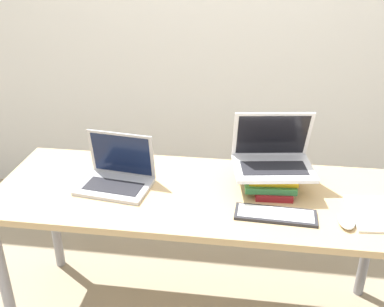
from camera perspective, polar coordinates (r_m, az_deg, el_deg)
wall_back at (r=2.85m, az=4.01°, el=18.88°), size 8.00×0.05×2.70m
desk at (r=1.98m, az=0.79°, el=-6.66°), size 1.77×0.64×0.71m
laptop_left at (r=1.99m, az=-9.51°, el=-2.78°), size 0.33×0.26×0.23m
book_stack at (r=1.97m, az=10.02°, el=-3.03°), size 0.23×0.25×0.10m
laptop_on_books at (r=1.94m, az=10.22°, el=-0.44°), size 0.37×0.29×0.24m
wireless_keyboard at (r=1.81m, az=10.57°, el=-7.64°), size 0.32×0.13×0.01m
mouse at (r=1.82m, az=19.02°, el=-8.08°), size 0.06×0.11×0.03m
notepad at (r=1.93m, az=22.27°, el=-7.10°), size 0.22×0.27×0.01m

